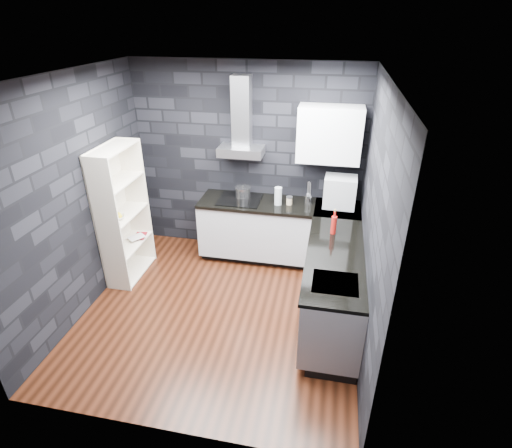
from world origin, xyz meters
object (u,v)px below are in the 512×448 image
(glass_vase, at_px, (278,196))
(fruit_bowl, at_px, (117,217))
(bookshelf, at_px, (123,215))
(red_bottle, at_px, (334,225))
(pot, at_px, (243,192))
(appliance_garage, at_px, (340,192))
(storage_jar, at_px, (289,201))
(utensil_crock, at_px, (308,199))

(glass_vase, height_order, fruit_bowl, glass_vase)
(glass_vase, relative_size, fruit_bowl, 1.28)
(bookshelf, bearing_deg, red_bottle, 14.17)
(red_bottle, bearing_deg, pot, 147.60)
(glass_vase, distance_m, fruit_bowl, 2.09)
(appliance_garage, bearing_deg, pot, 178.57)
(storage_jar, distance_m, appliance_garage, 0.68)
(red_bottle, relative_size, fruit_bowl, 1.14)
(glass_vase, bearing_deg, appliance_garage, 4.86)
(appliance_garage, distance_m, bookshelf, 2.84)
(appliance_garage, distance_m, fruit_bowl, 2.88)
(glass_vase, bearing_deg, utensil_crock, 14.69)
(appliance_garage, relative_size, fruit_bowl, 2.14)
(appliance_garage, relative_size, bookshelf, 0.23)
(glass_vase, xyz_separation_m, utensil_crock, (0.40, 0.10, -0.06))
(fruit_bowl, bearing_deg, bookshelf, 90.00)
(glass_vase, xyz_separation_m, bookshelf, (-1.91, -0.70, -0.12))
(glass_vase, bearing_deg, fruit_bowl, -156.11)
(bookshelf, bearing_deg, storage_jar, 33.07)
(pot, bearing_deg, utensil_crock, -2.10)
(bookshelf, bearing_deg, glass_vase, 33.67)
(bookshelf, bearing_deg, utensil_crock, 32.75)
(utensil_crock, bearing_deg, appliance_garage, -4.99)
(pot, relative_size, utensil_crock, 1.74)
(pot, xyz_separation_m, red_bottle, (1.28, -0.81, 0.03))
(pot, height_order, bookshelf, bookshelf)
(fruit_bowl, bearing_deg, storage_jar, 23.04)
(appliance_garage, xyz_separation_m, bookshelf, (-2.72, -0.77, -0.22))
(utensil_crock, distance_m, appliance_garage, 0.44)
(red_bottle, bearing_deg, bookshelf, -179.35)
(glass_vase, bearing_deg, pot, 165.12)
(storage_jar, xyz_separation_m, bookshelf, (-2.06, -0.73, -0.05))
(pot, height_order, red_bottle, red_bottle)
(appliance_garage, bearing_deg, bookshelf, -162.62)
(pot, height_order, glass_vase, glass_vase)
(glass_vase, distance_m, utensil_crock, 0.42)
(storage_jar, xyz_separation_m, utensil_crock, (0.25, 0.07, 0.01))
(glass_vase, relative_size, utensil_crock, 2.00)
(utensil_crock, bearing_deg, fruit_bowl, -157.62)
(red_bottle, xyz_separation_m, bookshelf, (-2.67, -0.03, -0.11))
(bookshelf, bearing_deg, pot, 44.58)
(appliance_garage, bearing_deg, red_bottle, -92.27)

